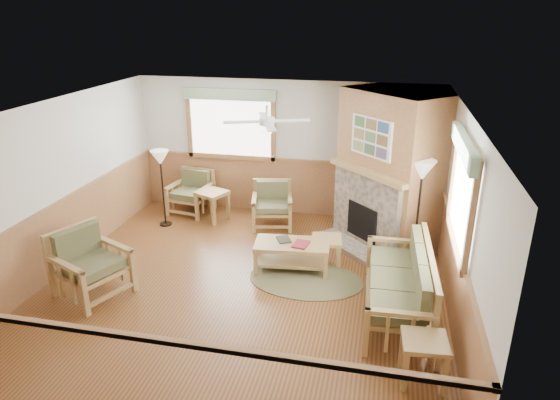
% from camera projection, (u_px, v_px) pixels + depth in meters
% --- Properties ---
extents(floor, '(6.00, 6.00, 0.01)m').
position_uv_depth(floor, '(245.00, 284.00, 7.69)').
color(floor, brown).
rests_on(floor, ground).
extents(ceiling, '(6.00, 6.00, 0.01)m').
position_uv_depth(ceiling, '(240.00, 109.00, 6.72)').
color(ceiling, white).
rests_on(ceiling, floor).
extents(wall_back, '(6.00, 0.02, 2.70)m').
position_uv_depth(wall_back, '(285.00, 149.00, 9.94)').
color(wall_back, silver).
rests_on(wall_back, floor).
extents(wall_front, '(6.00, 0.02, 2.70)m').
position_uv_depth(wall_front, '(149.00, 321.00, 4.47)').
color(wall_front, silver).
rests_on(wall_front, floor).
extents(wall_left, '(0.02, 6.00, 2.70)m').
position_uv_depth(wall_left, '(58.00, 187.00, 7.80)').
color(wall_left, silver).
rests_on(wall_left, floor).
extents(wall_right, '(0.02, 6.00, 2.70)m').
position_uv_depth(wall_right, '(460.00, 219.00, 6.61)').
color(wall_right, silver).
rests_on(wall_right, floor).
extents(wainscot, '(6.00, 6.00, 1.10)m').
position_uv_depth(wainscot, '(244.00, 252.00, 7.49)').
color(wainscot, '#96653D').
rests_on(wainscot, floor).
extents(fireplace, '(3.11, 3.11, 2.70)m').
position_uv_depth(fireplace, '(389.00, 169.00, 8.66)').
color(fireplace, '#96653D').
rests_on(fireplace, floor).
extents(window_back, '(1.90, 0.16, 1.50)m').
position_uv_depth(window_back, '(229.00, 87.00, 9.69)').
color(window_back, white).
rests_on(window_back, wall_back).
extents(window_right, '(0.16, 1.90, 1.50)m').
position_uv_depth(window_right, '(471.00, 136.00, 6.01)').
color(window_right, white).
rests_on(window_right, wall_right).
extents(ceiling_fan, '(1.59, 1.59, 0.36)m').
position_uv_depth(ceiling_fan, '(267.00, 109.00, 6.94)').
color(ceiling_fan, white).
rests_on(ceiling_fan, ceiling).
extents(sofa, '(2.11, 0.92, 0.96)m').
position_uv_depth(sofa, '(397.00, 282.00, 6.78)').
color(sofa, '#A4834C').
rests_on(sofa, floor).
extents(armchair_back_left, '(0.88, 0.88, 0.86)m').
position_uv_depth(armchair_back_left, '(190.00, 193.00, 10.23)').
color(armchair_back_left, '#A4834C').
rests_on(armchair_back_left, floor).
extents(armchair_back_right, '(0.89, 0.89, 0.84)m').
position_uv_depth(armchair_back_right, '(272.00, 205.00, 9.61)').
color(armchair_back_right, '#A4834C').
rests_on(armchair_back_right, floor).
extents(armchair_left, '(1.17, 1.17, 0.99)m').
position_uv_depth(armchair_left, '(91.00, 264.00, 7.24)').
color(armchair_left, '#A4834C').
rests_on(armchair_left, floor).
extents(coffee_table, '(1.24, 0.71, 0.47)m').
position_uv_depth(coffee_table, '(292.00, 256.00, 8.02)').
color(coffee_table, '#A4834C').
rests_on(coffee_table, floor).
extents(end_table_chairs, '(0.69, 0.68, 0.60)m').
position_uv_depth(end_table_chairs, '(212.00, 205.00, 9.92)').
color(end_table_chairs, '#A4834C').
rests_on(end_table_chairs, floor).
extents(end_table_sofa, '(0.53, 0.51, 0.56)m').
position_uv_depth(end_table_sofa, '(423.00, 360.00, 5.59)').
color(end_table_sofa, '#A4834C').
rests_on(end_table_sofa, floor).
extents(footstool, '(0.55, 0.55, 0.42)m').
position_uv_depth(footstool, '(326.00, 249.00, 8.30)').
color(footstool, '#A4834C').
rests_on(footstool, floor).
extents(braided_rug, '(1.98, 1.98, 0.01)m').
position_uv_depth(braided_rug, '(306.00, 280.00, 7.79)').
color(braided_rug, brown).
rests_on(braided_rug, floor).
extents(floor_lamp_left, '(0.41, 0.41, 1.51)m').
position_uv_depth(floor_lamp_left, '(163.00, 188.00, 9.51)').
color(floor_lamp_left, black).
rests_on(floor_lamp_left, floor).
extents(floor_lamp_right, '(0.48, 0.48, 1.78)m').
position_uv_depth(floor_lamp_right, '(418.00, 213.00, 8.01)').
color(floor_lamp_right, black).
rests_on(floor_lamp_right, floor).
extents(book_red, '(0.26, 0.33, 0.03)m').
position_uv_depth(book_red, '(301.00, 243.00, 7.85)').
color(book_red, maroon).
rests_on(book_red, coffee_table).
extents(book_dark, '(0.30, 0.33, 0.03)m').
position_uv_depth(book_dark, '(284.00, 239.00, 8.02)').
color(book_dark, '#272821').
rests_on(book_dark, coffee_table).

